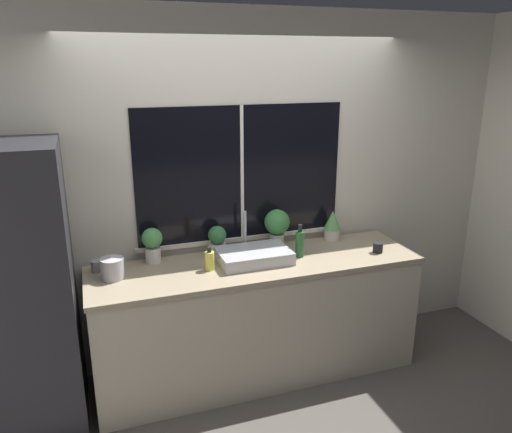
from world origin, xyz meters
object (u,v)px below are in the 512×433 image
potted_plant_center_right (277,225)px  bottle_tall (300,243)px  potted_plant_far_left (152,243)px  mug_black (378,248)px  soap_bottle (210,260)px  mug_grey (96,266)px  sink (254,255)px  refrigerator (13,294)px  potted_plant_far_right (332,225)px  potted_plant_center_left (217,240)px  kettle (112,268)px

potted_plant_center_right → bottle_tall: (0.08, -0.25, -0.08)m
potted_plant_far_left → mug_black: potted_plant_far_left is taller
soap_bottle → bottle_tall: 0.70m
potted_plant_far_left → soap_bottle: (0.35, -0.27, -0.08)m
mug_grey → sink: bearing=-9.3°
refrigerator → potted_plant_far_right: (2.35, 0.29, 0.11)m
potted_plant_center_left → mug_black: size_ratio=2.89×
soap_bottle → mug_grey: size_ratio=2.01×
refrigerator → bottle_tall: refrigerator is taller
potted_plant_center_left → bottle_tall: (0.57, -0.25, -0.01)m
potted_plant_center_left → potted_plant_center_right: 0.49m
mug_black → kettle: size_ratio=0.48×
kettle → mug_black: bearing=-5.0°
sink → potted_plant_center_right: 0.38m
sink → kettle: 0.99m
potted_plant_far_right → refrigerator: bearing=-173.1°
potted_plant_center_left → refrigerator: bearing=-168.3°
sink → potted_plant_far_left: sink is taller
potted_plant_far_left → kettle: potted_plant_far_left is taller
bottle_tall → kettle: size_ratio=1.58×
potted_plant_far_right → soap_bottle: bearing=-166.2°
refrigerator → soap_bottle: 1.26m
sink → potted_plant_center_right: (0.27, 0.23, 0.14)m
potted_plant_center_left → potted_plant_far_right: 0.97m
bottle_tall → soap_bottle: bearing=-178.6°
potted_plant_center_left → potted_plant_far_right: size_ratio=0.90×
refrigerator → potted_plant_center_left: 1.42m
potted_plant_far_left → bottle_tall: 1.08m
potted_plant_far_right → mug_black: 0.43m
mug_grey → refrigerator: bearing=-154.9°
refrigerator → potted_plant_far_left: size_ratio=7.25×
mug_grey → potted_plant_far_left: bearing=7.1°
potted_plant_center_right → mug_black: size_ratio=3.94×
mug_black → kettle: (-1.95, 0.17, 0.04)m
refrigerator → kettle: 0.61m
potted_plant_center_right → soap_bottle: 0.68m
refrigerator → potted_plant_far_right: size_ratio=7.65×
bottle_tall → mug_black: bearing=-11.1°
potted_plant_center_right → mug_grey: 1.37m
refrigerator → mug_grey: 0.56m
mug_grey → potted_plant_center_left: bearing=3.2°
mug_grey → mug_black: mug_grey is taller
soap_bottle → bottle_tall: bottle_tall is taller
bottle_tall → mug_black: size_ratio=3.27×
soap_bottle → mug_black: soap_bottle is taller
refrigerator → sink: (1.60, 0.06, 0.03)m
bottle_tall → mug_grey: 1.46m
mug_black → kettle: 1.96m
potted_plant_far_right → mug_grey: bearing=-178.5°
sink → potted_plant_center_left: 0.32m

